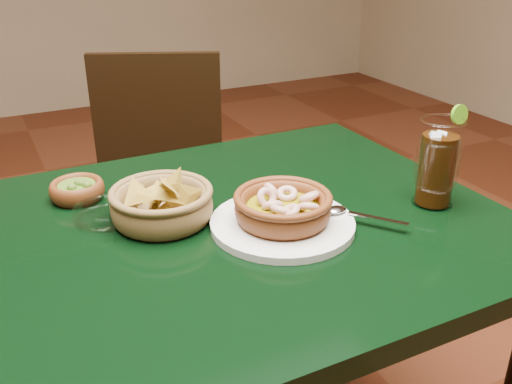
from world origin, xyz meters
name	(u,v)px	position (x,y,z in m)	size (l,w,h in m)	color
dining_table	(183,281)	(0.00, 0.00, 0.65)	(1.20, 0.80, 0.75)	black
dining_chair	(158,194)	(0.17, 0.70, 0.50)	(0.55, 0.55, 0.90)	black
shrimp_plate	(283,211)	(0.17, -0.06, 0.78)	(0.32, 0.26, 0.08)	silver
chip_basket	(162,204)	(-0.01, 0.06, 0.78)	(0.22, 0.22, 0.14)	brown
guacamole_ramekin	(77,190)	(-0.13, 0.23, 0.77)	(0.13, 0.13, 0.04)	#53260F
cola_drink	(437,164)	(0.48, -0.11, 0.83)	(0.17, 0.17, 0.19)	white
glass_ashtray	(104,213)	(-0.11, 0.11, 0.76)	(0.13, 0.13, 0.03)	white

